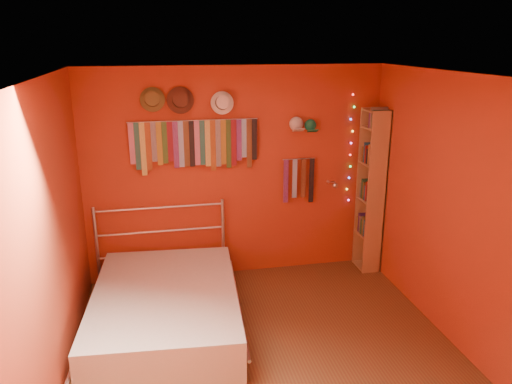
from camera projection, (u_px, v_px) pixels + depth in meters
ground at (269, 354)px, 4.59m from camera, size 3.50×3.50×0.00m
back_wall at (236, 174)px, 5.86m from camera, size 3.50×0.02×2.50m
right_wall at (456, 213)px, 4.56m from camera, size 0.02×3.50×2.50m
left_wall at (52, 243)px, 3.88m from camera, size 0.02×3.50×2.50m
ceiling at (271, 76)px, 3.86m from camera, size 3.50×3.50×0.02m
tie_rack at (195, 143)px, 5.59m from camera, size 1.45×0.03×0.60m
small_tie_rack at (299, 178)px, 5.97m from camera, size 0.40×0.03×0.55m
fedora_olive at (152, 99)px, 5.33m from camera, size 0.27×0.15×0.26m
fedora_brown at (180, 100)px, 5.39m from camera, size 0.29×0.16×0.29m
fedora_white at (223, 103)px, 5.49m from camera, size 0.26×0.14×0.25m
cap_white at (296, 124)px, 5.78m from camera, size 0.17×0.22×0.17m
cap_green at (310, 125)px, 5.82m from camera, size 0.16×0.20×0.16m
fairy_lights at (351, 149)px, 6.02m from camera, size 0.06×0.02×1.32m
reading_lamp at (334, 185)px, 5.92m from camera, size 0.07×0.28×0.08m
bookshelf at (374, 190)px, 6.05m from camera, size 0.25×0.34×2.00m
bed at (166, 308)px, 4.93m from camera, size 1.63×2.08×0.98m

